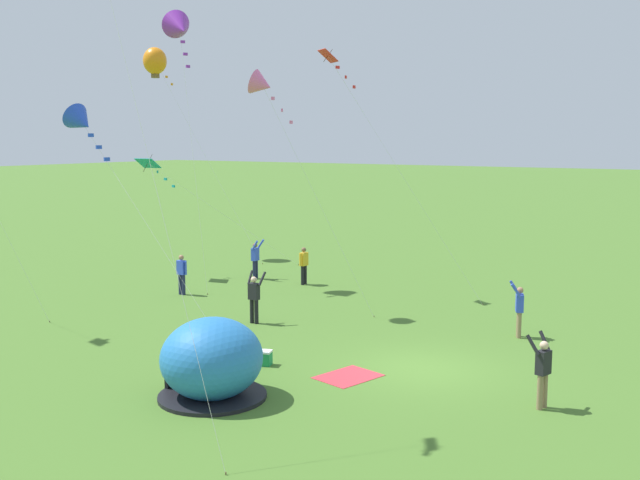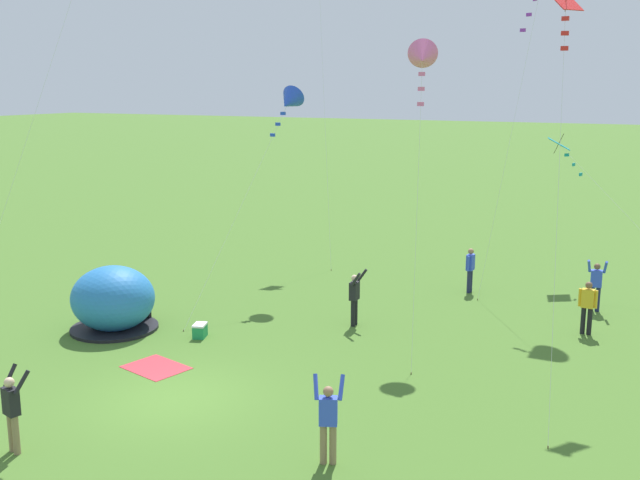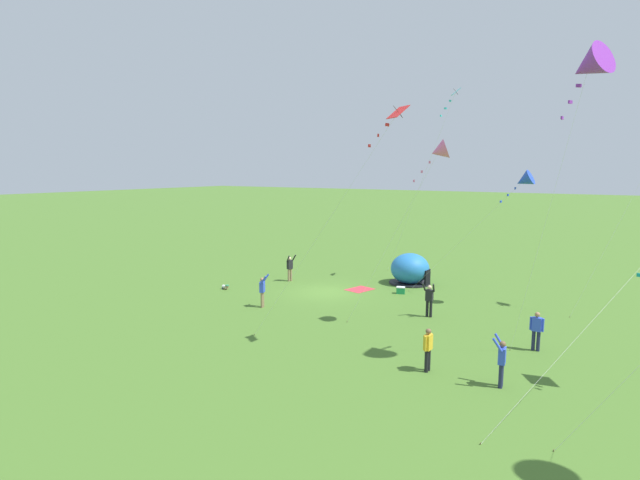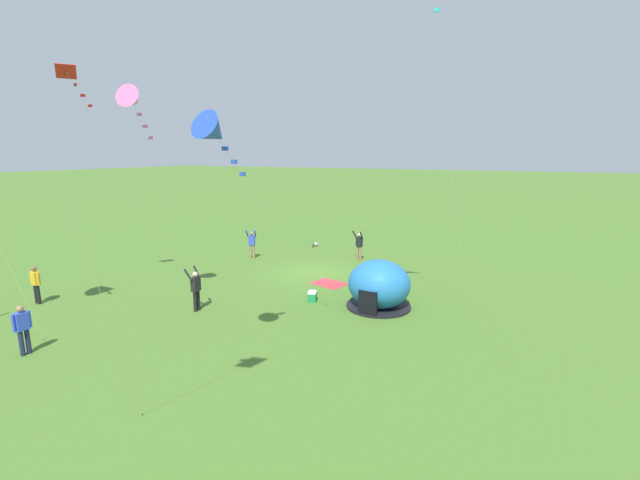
% 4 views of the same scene
% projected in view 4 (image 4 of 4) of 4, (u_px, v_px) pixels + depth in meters
% --- Properties ---
extents(ground_plane, '(300.00, 300.00, 0.00)m').
position_uv_depth(ground_plane, '(312.00, 273.00, 24.04)').
color(ground_plane, '#477028').
extents(popup_tent, '(2.81, 2.81, 2.10)m').
position_uv_depth(popup_tent, '(379.00, 285.00, 18.50)').
color(popup_tent, '#2672BF').
rests_on(popup_tent, ground).
extents(picnic_blanket, '(1.97, 1.68, 0.01)m').
position_uv_depth(picnic_blanket, '(329.00, 284.00, 22.01)').
color(picnic_blanket, '#CC333D').
rests_on(picnic_blanket, ground).
extents(cooler_box, '(0.52, 0.62, 0.44)m').
position_uv_depth(cooler_box, '(312.00, 296.00, 19.42)').
color(cooler_box, '#1E8C4C').
rests_on(cooler_box, ground).
extents(toddler_crawling, '(0.30, 0.55, 0.32)m').
position_uv_depth(toddler_crawling, '(314.00, 244.00, 30.54)').
color(toddler_crawling, white).
rests_on(toddler_crawling, ground).
extents(person_strolling, '(0.26, 0.59, 1.72)m').
position_uv_depth(person_strolling, '(23.00, 327.00, 14.12)').
color(person_strolling, '#1E2347').
rests_on(person_strolling, ground).
extents(person_watching_sky, '(0.59, 0.27, 1.72)m').
position_uv_depth(person_watching_sky, '(36.00, 283.00, 18.93)').
color(person_watching_sky, black).
rests_on(person_watching_sky, ground).
extents(person_center_field, '(0.47, 0.68, 1.89)m').
position_uv_depth(person_center_field, '(196.00, 288.00, 18.08)').
color(person_center_field, black).
rests_on(person_center_field, ground).
extents(person_arms_raised, '(0.71, 0.62, 1.89)m').
position_uv_depth(person_arms_raised, '(252.00, 243.00, 27.10)').
color(person_arms_raised, '#8C7251').
rests_on(person_arms_raised, ground).
extents(person_far_back, '(0.70, 0.58, 1.89)m').
position_uv_depth(person_far_back, '(359.00, 244.00, 26.65)').
color(person_far_back, '#8C7251').
rests_on(person_far_back, ground).
extents(kite_blue, '(0.95, 7.25, 7.78)m').
position_uv_depth(kite_blue, '(214.00, 132.00, 11.77)').
color(kite_blue, silver).
rests_on(kite_blue, ground).
extents(kite_red, '(1.74, 7.08, 10.31)m').
position_uv_depth(kite_red, '(73.00, 83.00, 18.71)').
color(kite_red, silver).
rests_on(kite_red, ground).
extents(kite_pink, '(1.94, 4.75, 9.20)m').
position_uv_depth(kite_pink, '(132.00, 100.00, 16.55)').
color(kite_pink, silver).
rests_on(kite_pink, ground).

